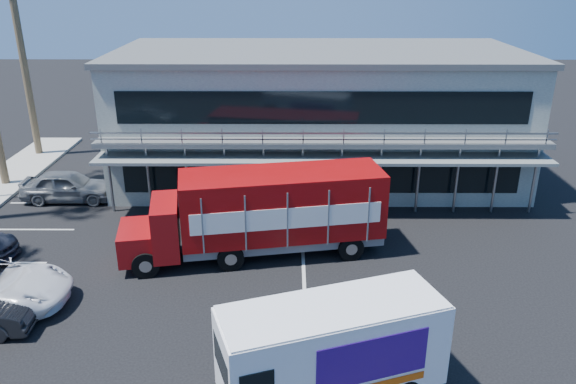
{
  "coord_description": "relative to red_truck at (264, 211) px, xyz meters",
  "views": [
    {
      "loc": [
        1.47,
        -16.61,
        11.48
      ],
      "look_at": [
        1.35,
        6.3,
        2.3
      ],
      "focal_mm": 35.0,
      "sensor_mm": 36.0,
      "label": 1
    }
  ],
  "objects": [
    {
      "name": "parked_car_e",
      "position": [
        -10.61,
        5.93,
        -1.21
      ],
      "size": [
        4.78,
        1.95,
        1.63
      ],
      "primitive_type": "imported",
      "rotation": [
        0.0,
        0.0,
        1.58
      ],
      "color": "slate",
      "rests_on": "ground"
    },
    {
      "name": "red_truck",
      "position": [
        0.0,
        0.0,
        0.0
      ],
      "size": [
        11.18,
        4.42,
        3.67
      ],
      "rotation": [
        0.0,
        0.0,
        0.18
      ],
      "color": "maroon",
      "rests_on": "ground"
    },
    {
      "name": "white_van",
      "position": [
        2.25,
        -8.65,
        -0.41
      ],
      "size": [
        6.59,
        4.03,
        3.04
      ],
      "rotation": [
        0.0,
        0.0,
        0.33
      ],
      "color": "white",
      "rests_on": "ground"
    },
    {
      "name": "ground",
      "position": [
        -0.36,
        -4.87,
        -2.02
      ],
      "size": [
        120.0,
        120.0,
        0.0
      ],
      "primitive_type": "plane",
      "color": "black",
      "rests_on": "ground"
    },
    {
      "name": "building",
      "position": [
        2.64,
        10.07,
        1.64
      ],
      "size": [
        22.4,
        12.0,
        7.3
      ],
      "color": "gray",
      "rests_on": "ground"
    }
  ]
}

